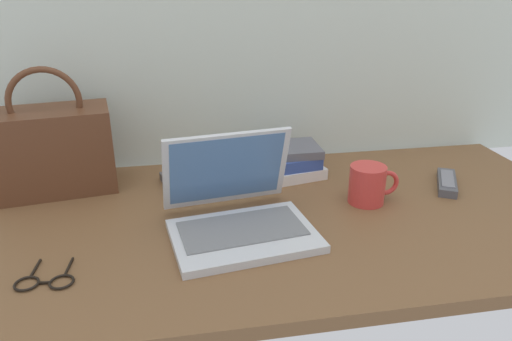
# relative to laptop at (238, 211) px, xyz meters

# --- Properties ---
(desk) EXTENTS (1.60, 0.76, 0.03)m
(desk) POSITION_rel_laptop_xyz_m (0.10, 0.05, -0.06)
(desk) COLOR brown
(desk) RESTS_ON ground
(laptop) EXTENTS (0.34, 0.32, 0.21)m
(laptop) POSITION_rel_laptop_xyz_m (0.00, 0.00, 0.00)
(laptop) COLOR silver
(laptop) RESTS_ON desk
(coffee_mug) EXTENTS (0.13, 0.09, 0.10)m
(coffee_mug) POSITION_rel_laptop_xyz_m (0.34, 0.08, 0.00)
(coffee_mug) COLOR red
(coffee_mug) RESTS_ON desk
(remote_control_near) EXTENTS (0.12, 0.16, 0.02)m
(remote_control_near) POSITION_rel_laptop_xyz_m (0.60, 0.13, -0.03)
(remote_control_near) COLOR #4C4C51
(remote_control_near) RESTS_ON desk
(remote_control_far) EXTENTS (0.08, 0.17, 0.02)m
(remote_control_far) POSITION_rel_laptop_xyz_m (-0.14, 0.25, -0.03)
(remote_control_far) COLOR #4C4C51
(remote_control_far) RESTS_ON desk
(eyeglasses) EXTENTS (0.11, 0.11, 0.01)m
(eyeglasses) POSITION_rel_laptop_xyz_m (-0.39, -0.14, -0.04)
(eyeglasses) COLOR black
(eyeglasses) RESTS_ON desk
(handbag) EXTENTS (0.32, 0.20, 0.33)m
(handbag) POSITION_rel_laptop_xyz_m (-0.44, 0.30, 0.07)
(handbag) COLOR #59331E
(handbag) RESTS_ON desk
(book_stack) EXTENTS (0.23, 0.19, 0.09)m
(book_stack) POSITION_rel_laptop_xyz_m (0.17, 0.29, -0.00)
(book_stack) COLOR silver
(book_stack) RESTS_ON desk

